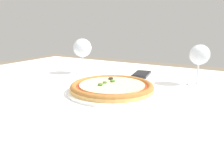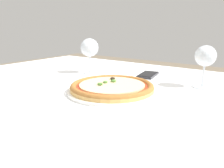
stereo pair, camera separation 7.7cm
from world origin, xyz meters
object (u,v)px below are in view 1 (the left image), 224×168
at_px(dining_table, 80,100).
at_px(pizza_plate, 112,87).
at_px(wine_glass_far_left, 199,56).
at_px(cell_phone, 142,74).
at_px(wine_glass_far_right, 82,49).

xyz_separation_m(dining_table, pizza_plate, (0.18, -0.05, 0.09)).
xyz_separation_m(dining_table, wine_glass_far_left, (0.43, 0.21, 0.19)).
bearing_deg(dining_table, cell_phone, 57.93).
height_order(pizza_plate, wine_glass_far_left, wine_glass_far_left).
distance_m(dining_table, wine_glass_far_right, 0.27).
distance_m(wine_glass_far_right, cell_phone, 0.31).
bearing_deg(wine_glass_far_left, cell_phone, 167.42).
bearing_deg(wine_glass_far_left, wine_glass_far_right, -173.90).
xyz_separation_m(wine_glass_far_left, wine_glass_far_right, (-0.52, -0.06, 0.01)).
height_order(wine_glass_far_left, cell_phone, wine_glass_far_left).
bearing_deg(dining_table, pizza_plate, -14.63).
relative_size(wine_glass_far_left, cell_phone, 1.04).
distance_m(wine_glass_far_left, wine_glass_far_right, 0.53).
bearing_deg(dining_table, wine_glass_far_left, 25.85).
relative_size(wine_glass_far_left, wine_glass_far_right, 0.94).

